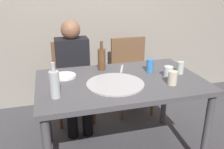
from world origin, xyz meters
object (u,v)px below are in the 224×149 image
object	(u,v)px
chair_right	(131,70)
beer_bottle	(102,59)
guest_in_sweater	(74,70)
plate_stack	(64,76)
pizza_tray	(115,84)
table_knife	(122,69)
tumbler_far	(173,78)
dining_table	(120,89)
soda_can	(150,66)
tumbler_near	(168,72)
wine_bottle	(55,84)
chair_left	(73,76)
wine_glass	(180,68)

from	to	relation	value
chair_right	beer_bottle	bearing A→B (deg)	47.71
beer_bottle	guest_in_sweater	world-z (taller)	guest_in_sweater
plate_stack	pizza_tray	bearing A→B (deg)	-35.79
table_knife	pizza_tray	bearing A→B (deg)	-4.10
tumbler_far	plate_stack	distance (m)	0.92
dining_table	soda_can	size ratio (longest dim) A/B	11.53
tumbler_near	wine_bottle	bearing A→B (deg)	-170.95
plate_stack	chair_right	world-z (taller)	chair_right
tumbler_near	chair_left	distance (m)	1.19
plate_stack	chair_left	distance (m)	0.71
tumbler_near	soda_can	xyz separation A→B (m)	(-0.11, 0.16, 0.01)
wine_glass	tumbler_near	bearing A→B (deg)	-162.32
wine_glass	guest_in_sweater	bearing A→B (deg)	142.38
wine_bottle	beer_bottle	distance (m)	0.67
chair_right	guest_in_sweater	bearing A→B (deg)	11.87
table_knife	guest_in_sweater	world-z (taller)	guest_in_sweater
tumbler_far	guest_in_sweater	distance (m)	1.15
pizza_tray	guest_in_sweater	world-z (taller)	guest_in_sweater
chair_left	chair_right	bearing A→B (deg)	-180.00
soda_can	guest_in_sweater	size ratio (longest dim) A/B	0.10
tumbler_near	guest_in_sweater	distance (m)	1.06
tumbler_far	plate_stack	world-z (taller)	tumbler_far
soda_can	guest_in_sweater	xyz separation A→B (m)	(-0.64, 0.57, -0.18)
pizza_tray	guest_in_sweater	bearing A→B (deg)	107.77
beer_bottle	tumbler_far	size ratio (longest dim) A/B	2.44
tumbler_far	wine_glass	world-z (taller)	tumbler_far
dining_table	pizza_tray	size ratio (longest dim) A/B	2.98
chair_left	tumbler_far	bearing A→B (deg)	123.58
wine_bottle	guest_in_sweater	world-z (taller)	guest_in_sweater
tumbler_far	table_knife	world-z (taller)	tumbler_far
pizza_tray	wine_glass	size ratio (longest dim) A/B	4.27
wine_bottle	chair_right	xyz separation A→B (m)	(0.95, 1.04, -0.35)
tumbler_near	guest_in_sweater	xyz separation A→B (m)	(-0.75, 0.73, -0.16)
pizza_tray	tumbler_far	distance (m)	0.47
wine_bottle	soda_can	world-z (taller)	wine_bottle
tumbler_far	chair_right	world-z (taller)	chair_right
tumbler_near	wine_glass	xyz separation A→B (m)	(0.14, 0.05, 0.01)
dining_table	guest_in_sweater	bearing A→B (deg)	115.02
dining_table	soda_can	bearing A→B (deg)	19.93
chair_left	chair_right	size ratio (longest dim) A/B	1.00
dining_table	wine_bottle	size ratio (longest dim) A/B	5.33
wine_bottle	tumbler_far	xyz separation A→B (m)	(0.93, -0.01, -0.05)
wine_glass	guest_in_sweater	distance (m)	1.13
soda_can	plate_stack	distance (m)	0.78
tumbler_far	wine_glass	distance (m)	0.29
dining_table	plate_stack	world-z (taller)	plate_stack
plate_stack	soda_can	bearing A→B (deg)	-5.46
dining_table	chair_left	bearing A→B (deg)	110.93
soda_can	wine_glass	bearing A→B (deg)	-24.47
wine_glass	soda_can	world-z (taller)	soda_can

